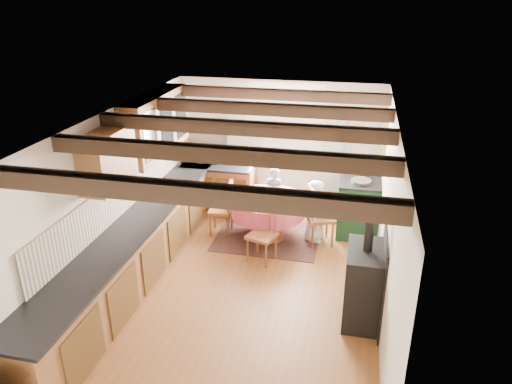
% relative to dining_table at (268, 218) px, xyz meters
% --- Properties ---
extents(floor, '(3.60, 5.50, 0.00)m').
position_rel_dining_table_xyz_m(floor, '(-0.03, -1.59, -0.36)').
color(floor, brown).
rests_on(floor, ground).
extents(ceiling, '(3.60, 5.50, 0.00)m').
position_rel_dining_table_xyz_m(ceiling, '(-0.03, -1.59, 2.04)').
color(ceiling, white).
rests_on(ceiling, ground).
extents(wall_back, '(3.60, 0.00, 2.40)m').
position_rel_dining_table_xyz_m(wall_back, '(-0.03, 1.16, 0.84)').
color(wall_back, silver).
rests_on(wall_back, ground).
extents(wall_front, '(3.60, 0.00, 2.40)m').
position_rel_dining_table_xyz_m(wall_front, '(-0.03, -4.34, 0.84)').
color(wall_front, silver).
rests_on(wall_front, ground).
extents(wall_left, '(0.00, 5.50, 2.40)m').
position_rel_dining_table_xyz_m(wall_left, '(-1.83, -1.59, 0.84)').
color(wall_left, silver).
rests_on(wall_left, ground).
extents(wall_right, '(0.00, 5.50, 2.40)m').
position_rel_dining_table_xyz_m(wall_right, '(1.77, -1.59, 0.84)').
color(wall_right, silver).
rests_on(wall_right, ground).
extents(beam_a, '(3.60, 0.16, 0.16)m').
position_rel_dining_table_xyz_m(beam_a, '(-0.03, -3.59, 1.95)').
color(beam_a, '#36261A').
rests_on(beam_a, ceiling).
extents(beam_b, '(3.60, 0.16, 0.16)m').
position_rel_dining_table_xyz_m(beam_b, '(-0.03, -2.59, 1.95)').
color(beam_b, '#36261A').
rests_on(beam_b, ceiling).
extents(beam_c, '(3.60, 0.16, 0.16)m').
position_rel_dining_table_xyz_m(beam_c, '(-0.03, -1.59, 1.95)').
color(beam_c, '#36261A').
rests_on(beam_c, ceiling).
extents(beam_d, '(3.60, 0.16, 0.16)m').
position_rel_dining_table_xyz_m(beam_d, '(-0.03, -0.59, 1.95)').
color(beam_d, '#36261A').
rests_on(beam_d, ceiling).
extents(beam_e, '(3.60, 0.16, 0.16)m').
position_rel_dining_table_xyz_m(beam_e, '(-0.03, 0.41, 1.95)').
color(beam_e, '#36261A').
rests_on(beam_e, ceiling).
extents(splash_left, '(0.02, 4.50, 0.55)m').
position_rel_dining_table_xyz_m(splash_left, '(-1.81, -1.29, 0.84)').
color(splash_left, beige).
rests_on(splash_left, wall_left).
extents(splash_back, '(1.40, 0.02, 0.55)m').
position_rel_dining_table_xyz_m(splash_back, '(-1.03, 1.14, 0.84)').
color(splash_back, beige).
rests_on(splash_back, wall_back).
extents(base_cabinet_left, '(0.60, 5.30, 0.88)m').
position_rel_dining_table_xyz_m(base_cabinet_left, '(-1.53, -1.59, 0.08)').
color(base_cabinet_left, brown).
rests_on(base_cabinet_left, floor).
extents(base_cabinet_back, '(1.30, 0.60, 0.88)m').
position_rel_dining_table_xyz_m(base_cabinet_back, '(-1.08, 0.86, 0.08)').
color(base_cabinet_back, brown).
rests_on(base_cabinet_back, floor).
extents(worktop_left, '(0.64, 5.30, 0.04)m').
position_rel_dining_table_xyz_m(worktop_left, '(-1.51, -1.59, 0.54)').
color(worktop_left, black).
rests_on(worktop_left, base_cabinet_left).
extents(worktop_back, '(1.30, 0.64, 0.04)m').
position_rel_dining_table_xyz_m(worktop_back, '(-1.08, 0.84, 0.54)').
color(worktop_back, black).
rests_on(worktop_back, base_cabinet_back).
extents(wall_cabinet_glass, '(0.34, 1.80, 0.90)m').
position_rel_dining_table_xyz_m(wall_cabinet_glass, '(-1.66, -0.39, 1.59)').
color(wall_cabinet_glass, brown).
rests_on(wall_cabinet_glass, wall_left).
extents(wall_cabinet_solid, '(0.34, 0.90, 0.70)m').
position_rel_dining_table_xyz_m(wall_cabinet_solid, '(-1.66, -1.89, 1.54)').
color(wall_cabinet_solid, brown).
rests_on(wall_cabinet_solid, wall_left).
extents(window_frame, '(1.34, 0.03, 1.54)m').
position_rel_dining_table_xyz_m(window_frame, '(0.07, 1.15, 1.24)').
color(window_frame, white).
rests_on(window_frame, wall_back).
extents(window_pane, '(1.20, 0.01, 1.40)m').
position_rel_dining_table_xyz_m(window_pane, '(0.07, 1.15, 1.24)').
color(window_pane, white).
rests_on(window_pane, wall_back).
extents(curtain_left, '(0.35, 0.10, 2.10)m').
position_rel_dining_table_xyz_m(curtain_left, '(-0.78, 1.06, 0.74)').
color(curtain_left, beige).
rests_on(curtain_left, wall_back).
extents(curtain_right, '(0.35, 0.10, 2.10)m').
position_rel_dining_table_xyz_m(curtain_right, '(0.92, 1.06, 0.74)').
color(curtain_right, beige).
rests_on(curtain_right, wall_back).
extents(curtain_rod, '(2.00, 0.03, 0.03)m').
position_rel_dining_table_xyz_m(curtain_rod, '(0.07, 1.06, 1.84)').
color(curtain_rod, black).
rests_on(curtain_rod, wall_back).
extents(wall_picture, '(0.04, 0.50, 0.60)m').
position_rel_dining_table_xyz_m(wall_picture, '(1.74, 0.71, 1.34)').
color(wall_picture, gold).
rests_on(wall_picture, wall_right).
extents(wall_plate, '(0.30, 0.02, 0.30)m').
position_rel_dining_table_xyz_m(wall_plate, '(1.02, 1.13, 1.34)').
color(wall_plate, silver).
rests_on(wall_plate, wall_back).
extents(rug, '(1.69, 1.31, 0.01)m').
position_rel_dining_table_xyz_m(rug, '(0.00, 0.00, -0.35)').
color(rug, brown).
rests_on(rug, floor).
extents(dining_table, '(1.20, 1.20, 0.72)m').
position_rel_dining_table_xyz_m(dining_table, '(0.00, 0.00, 0.00)').
color(dining_table, '#C64966').
rests_on(dining_table, floor).
extents(chair_near, '(0.50, 0.51, 0.91)m').
position_rel_dining_table_xyz_m(chair_near, '(0.05, -0.74, 0.10)').
color(chair_near, brown).
rests_on(chair_near, floor).
extents(chair_left, '(0.43, 0.41, 0.91)m').
position_rel_dining_table_xyz_m(chair_left, '(-0.80, 0.01, 0.09)').
color(chair_left, brown).
rests_on(chair_left, floor).
extents(chair_right, '(0.56, 0.55, 0.98)m').
position_rel_dining_table_xyz_m(chair_right, '(0.86, 0.01, 0.13)').
color(chair_right, brown).
rests_on(chair_right, floor).
extents(aga_range, '(0.68, 1.05, 0.97)m').
position_rel_dining_table_xyz_m(aga_range, '(1.44, 0.64, 0.12)').
color(aga_range, '#11391F').
rests_on(aga_range, floor).
extents(cast_iron_stove, '(0.46, 0.76, 1.52)m').
position_rel_dining_table_xyz_m(cast_iron_stove, '(1.55, -1.83, 0.40)').
color(cast_iron_stove, black).
rests_on(cast_iron_stove, floor).
extents(child_far, '(0.39, 0.26, 1.03)m').
position_rel_dining_table_xyz_m(child_far, '(-0.01, 0.61, 0.15)').
color(child_far, slate).
rests_on(child_far, floor).
extents(child_right, '(0.36, 0.53, 1.04)m').
position_rel_dining_table_xyz_m(child_right, '(0.76, 0.10, 0.16)').
color(child_right, white).
rests_on(child_right, floor).
extents(bowl_a, '(0.22, 0.22, 0.05)m').
position_rel_dining_table_xyz_m(bowl_a, '(0.19, -0.16, 0.39)').
color(bowl_a, silver).
rests_on(bowl_a, dining_table).
extents(bowl_b, '(0.27, 0.27, 0.06)m').
position_rel_dining_table_xyz_m(bowl_b, '(0.00, -0.01, 0.39)').
color(bowl_b, silver).
rests_on(bowl_b, dining_table).
extents(cup, '(0.13, 0.13, 0.09)m').
position_rel_dining_table_xyz_m(cup, '(-0.02, -0.11, 0.41)').
color(cup, silver).
rests_on(cup, dining_table).
extents(canister_tall, '(0.13, 0.13, 0.23)m').
position_rel_dining_table_xyz_m(canister_tall, '(-1.41, 0.85, 0.67)').
color(canister_tall, '#262628').
rests_on(canister_tall, worktop_back).
extents(canister_wide, '(0.19, 0.19, 0.21)m').
position_rel_dining_table_xyz_m(canister_wide, '(-1.14, 0.86, 0.67)').
color(canister_wide, '#262628').
rests_on(canister_wide, worktop_back).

